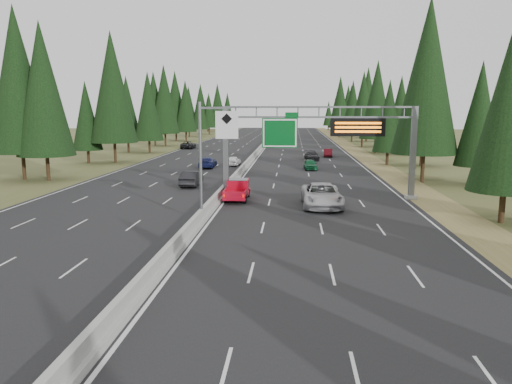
% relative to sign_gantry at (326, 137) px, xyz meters
% --- Properties ---
extents(road, '(32.00, 260.00, 0.08)m').
position_rel_sign_gantry_xyz_m(road, '(-8.92, 45.12, -5.23)').
color(road, black).
rests_on(road, ground).
extents(shoulder_right, '(3.60, 260.00, 0.06)m').
position_rel_sign_gantry_xyz_m(shoulder_right, '(8.88, 45.12, -5.24)').
color(shoulder_right, olive).
rests_on(shoulder_right, ground).
extents(shoulder_left, '(3.60, 260.00, 0.06)m').
position_rel_sign_gantry_xyz_m(shoulder_left, '(-26.72, 45.12, -5.24)').
color(shoulder_left, '#465025').
rests_on(shoulder_left, ground).
extents(median_barrier, '(0.70, 260.00, 0.85)m').
position_rel_sign_gantry_xyz_m(median_barrier, '(-8.92, 45.12, -4.85)').
color(median_barrier, gray).
rests_on(median_barrier, road).
extents(sign_gantry, '(16.75, 0.98, 7.80)m').
position_rel_sign_gantry_xyz_m(sign_gantry, '(0.00, 0.00, 0.00)').
color(sign_gantry, slate).
rests_on(sign_gantry, road).
extents(hov_sign_pole, '(2.80, 0.50, 8.00)m').
position_rel_sign_gantry_xyz_m(hov_sign_pole, '(-8.33, -9.92, -0.54)').
color(hov_sign_pole, slate).
rests_on(hov_sign_pole, road).
extents(tree_row_right, '(11.69, 237.12, 18.92)m').
position_rel_sign_gantry_xyz_m(tree_row_right, '(13.18, 41.84, 3.75)').
color(tree_row_right, black).
rests_on(tree_row_right, ground).
extents(tree_row_left, '(11.01, 239.10, 18.59)m').
position_rel_sign_gantry_xyz_m(tree_row_left, '(-30.54, 28.68, 3.99)').
color(tree_row_left, black).
rests_on(tree_row_left, ground).
extents(silver_minivan, '(3.22, 6.60, 1.81)m').
position_rel_sign_gantry_xyz_m(silver_minivan, '(-0.50, -4.02, -4.29)').
color(silver_minivan, silver).
rests_on(silver_minivan, road).
extents(red_pickup, '(1.81, 5.07, 1.65)m').
position_rel_sign_gantry_xyz_m(red_pickup, '(-7.42, -1.11, -4.27)').
color(red_pickup, black).
rests_on(red_pickup, road).
extents(car_ahead_green, '(1.79, 3.95, 1.31)m').
position_rel_sign_gantry_xyz_m(car_ahead_green, '(-0.56, 20.84, -4.53)').
color(car_ahead_green, '#13542E').
rests_on(car_ahead_green, road).
extents(car_ahead_dkred, '(1.57, 3.95, 1.28)m').
position_rel_sign_gantry_xyz_m(car_ahead_dkred, '(2.90, 38.98, -4.55)').
color(car_ahead_dkred, maroon).
rests_on(car_ahead_dkred, road).
extents(car_ahead_dkgrey, '(2.34, 4.83, 1.35)m').
position_rel_sign_gantry_xyz_m(car_ahead_dkgrey, '(0.06, 33.17, -4.51)').
color(car_ahead_dkgrey, black).
rests_on(car_ahead_dkgrey, road).
extents(car_ahead_white, '(3.19, 6.06, 1.63)m').
position_rel_sign_gantry_xyz_m(car_ahead_white, '(-3.40, 92.89, -4.38)').
color(car_ahead_white, white).
rests_on(car_ahead_white, road).
extents(car_ahead_far, '(1.71, 3.97, 1.33)m').
position_rel_sign_gantry_xyz_m(car_ahead_far, '(-7.42, 89.49, -4.52)').
color(car_ahead_far, black).
rests_on(car_ahead_far, road).
extents(car_onc_near, '(1.60, 4.59, 1.51)m').
position_rel_sign_gantry_xyz_m(car_onc_near, '(-12.84, 5.93, -4.43)').
color(car_onc_near, black).
rests_on(car_onc_near, road).
extents(car_onc_blue, '(2.03, 4.85, 1.40)m').
position_rel_sign_gantry_xyz_m(car_onc_blue, '(-13.96, 21.99, -4.49)').
color(car_onc_blue, '#161D4F').
rests_on(car_onc_blue, road).
extents(car_onc_white, '(1.81, 3.94, 1.31)m').
position_rel_sign_gantry_xyz_m(car_onc_white, '(-10.82, 24.60, -4.53)').
color(car_onc_white, white).
rests_on(car_onc_white, road).
extents(car_onc_far, '(2.54, 5.30, 1.46)m').
position_rel_sign_gantry_xyz_m(car_onc_far, '(-23.42, 54.70, -4.46)').
color(car_onc_far, black).
rests_on(car_onc_far, road).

